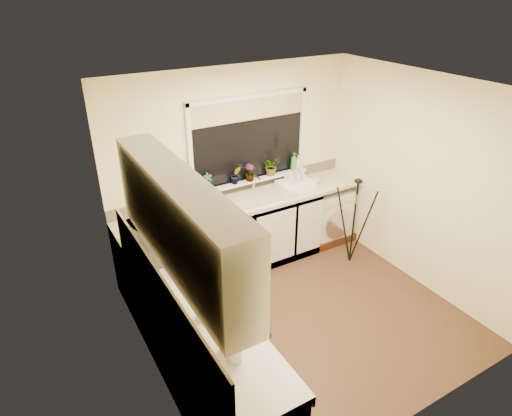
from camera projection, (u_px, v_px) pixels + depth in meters
The scene contains 34 objects.
floor at pixel (301, 316), 4.84m from camera, with size 3.20×3.20×0.00m, color #503320.
ceiling at pixel (314, 90), 3.71m from camera, with size 3.20×3.20×0.00m, color white.
wall_back at pixel (234, 167), 5.43m from camera, with size 3.20×3.20×0.00m, color #FFEEAA.
wall_front at pixel (432, 305), 3.13m from camera, with size 3.20×3.20×0.00m, color #FFEEAA.
wall_left at pixel (146, 266), 3.56m from camera, with size 3.00×3.00×0.00m, color #FFEEAA.
wall_right at pixel (421, 184), 4.99m from camera, with size 3.00×3.00×0.00m, color #FFEEAA.
base_cabinet_back at pixel (224, 241), 5.41m from camera, with size 2.55×0.60×0.86m, color silver.
base_cabinet_left at pixel (201, 349), 3.83m from camera, with size 0.54×2.40×0.86m, color silver.
worktop_back at pixel (247, 202), 5.35m from camera, with size 3.20×0.60×0.04m, color beige.
worktop_left at pixel (198, 308), 3.62m from camera, with size 0.60×2.40×0.04m, color beige.
upper_cabinet at pixel (180, 222), 3.02m from camera, with size 0.28×1.90×0.70m, color silver.
splashback_left at pixel (161, 295), 3.38m from camera, with size 0.02×2.40×0.45m, color beige.
splashback_back at pixel (235, 187), 5.53m from camera, with size 3.20×0.02×0.14m, color beige.
window_glass at pixel (249, 140), 5.35m from camera, with size 1.50×0.02×1.00m, color black.
window_blind at pixel (250, 110), 5.16m from camera, with size 1.50×0.02×0.25m, color tan.
windowsill at pixel (251, 180), 5.55m from camera, with size 1.60×0.14×0.03m, color white.
sink at pixel (261, 196), 5.43m from camera, with size 0.82×0.46×0.03m, color tan.
faucet at pixel (253, 183), 5.52m from camera, with size 0.03×0.03×0.24m, color silver.
washing_machine at pixel (326, 214), 6.14m from camera, with size 0.54×0.52×0.76m, color white.
laptop at pixel (206, 207), 5.06m from camera, with size 0.33×0.32×0.22m.
kettle at pixel (188, 263), 3.99m from camera, with size 0.15×0.15×0.20m, color white.
dish_rack at pixel (296, 184), 5.70m from camera, with size 0.45×0.33×0.07m, color white.
tripod at pixel (354, 222), 5.53m from camera, with size 0.57×0.57×1.15m, color black, non-canonical shape.
glass_jug at pixel (235, 351), 3.07m from camera, with size 0.11×0.11×0.16m, color silver.
steel_jar at pixel (201, 313), 3.45m from camera, with size 0.09×0.09×0.12m, color silver.
microwave at pixel (156, 238), 4.27m from camera, with size 0.56×0.38×0.31m, color silver.
plant_a at pixel (208, 182), 5.21m from camera, with size 0.11×0.08×0.21m, color #999999.
plant_b at pixel (236, 175), 5.37m from camera, with size 0.12×0.10×0.23m, color #999999.
plant_c at pixel (250, 173), 5.45m from camera, with size 0.12×0.12×0.22m, color #999999.
plant_d at pixel (271, 166), 5.61m from camera, with size 0.22×0.19×0.25m, color #999999.
soap_bottle_green at pixel (294, 161), 5.77m from camera, with size 0.09×0.09×0.23m, color green.
soap_bottle_clear at pixel (298, 163), 5.79m from camera, with size 0.08×0.09×0.19m, color #999999.
cup_back at pixel (317, 179), 5.79m from camera, with size 0.12×0.12×0.10m, color beige.
cup_left at pixel (224, 345), 3.16m from camera, with size 0.10×0.10×0.10m, color beige.
Camera 1 is at (-2.32, -2.99, 3.27)m, focal length 30.98 mm.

